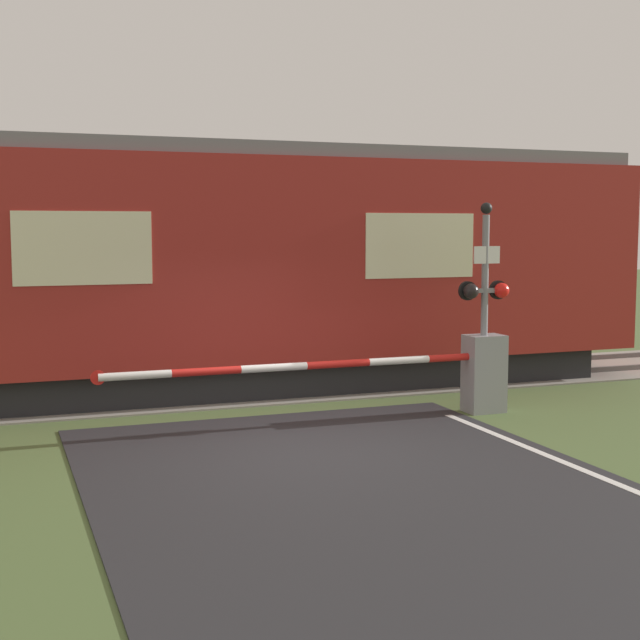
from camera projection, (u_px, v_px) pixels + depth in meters
ground_plane at (302, 446)px, 11.89m from camera, size 80.00×80.00×0.00m
track_bed at (223, 390)px, 15.91m from camera, size 36.00×3.20×0.13m
train at (75, 270)px, 14.82m from camera, size 20.59×2.92×4.32m
crossing_barrier at (453, 372)px, 13.87m from camera, size 6.36×0.44×1.23m
signal_post at (485, 294)px, 13.94m from camera, size 0.85×0.26×3.30m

